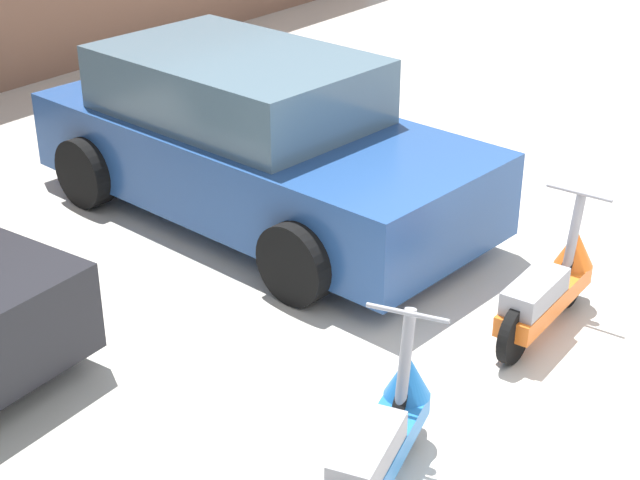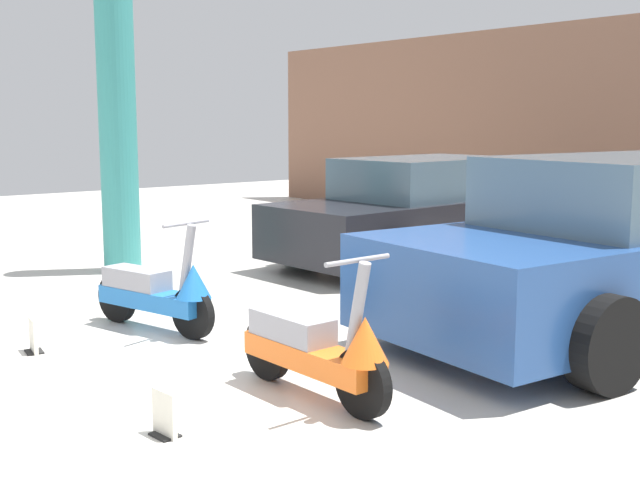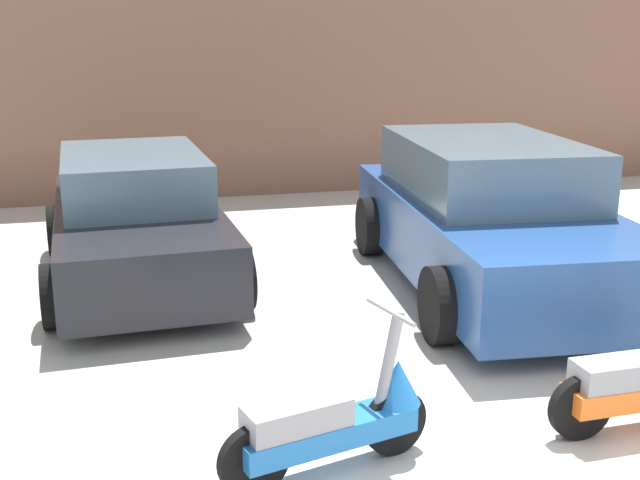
{
  "view_description": "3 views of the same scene",
  "coord_description": "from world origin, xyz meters",
  "views": [
    {
      "loc": [
        -4.8,
        -1.31,
        3.71
      ],
      "look_at": [
        0.03,
        2.39,
        0.69
      ],
      "focal_mm": 55.0,
      "sensor_mm": 36.0,
      "label": 1
    },
    {
      "loc": [
        4.75,
        -1.9,
        1.73
      ],
      "look_at": [
        -0.71,
        2.44,
        0.68
      ],
      "focal_mm": 45.0,
      "sensor_mm": 36.0,
      "label": 2
    },
    {
      "loc": [
        -2.21,
        -2.97,
        2.55
      ],
      "look_at": [
        -0.8,
        2.77,
        0.93
      ],
      "focal_mm": 45.0,
      "sensor_mm": 36.0,
      "label": 3
    }
  ],
  "objects": [
    {
      "name": "scooter_front_left",
      "position": [
        -1.12,
        1.06,
        0.33
      ],
      "size": [
        1.32,
        0.6,
        0.94
      ],
      "rotation": [
        0.0,
        0.0,
        0.26
      ],
      "color": "black",
      "rests_on": "ground_plane"
    },
    {
      "name": "scooter_front_right",
      "position": [
        0.99,
        1.07,
        0.34
      ],
      "size": [
        1.36,
        0.49,
        0.95
      ],
      "rotation": [
        0.0,
        0.0,
        0.03
      ],
      "color": "black",
      "rests_on": "ground_plane"
    },
    {
      "name": "ground_plane",
      "position": [
        0.0,
        0.0,
        0.0
      ],
      "size": [
        28.0,
        28.0,
        0.0
      ],
      "primitive_type": "plane",
      "color": "beige"
    },
    {
      "name": "car_rear_center",
      "position": [
        1.23,
        4.04,
        0.69
      ],
      "size": [
        2.31,
        4.35,
        1.43
      ],
      "rotation": [
        0.0,
        0.0,
        -1.65
      ],
      "color": "navy",
      "rests_on": "ground_plane"
    }
  ]
}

